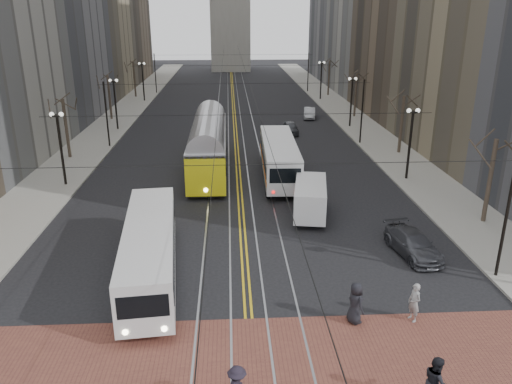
{
  "coord_description": "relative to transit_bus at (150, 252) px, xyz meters",
  "views": [
    {
      "loc": [
        -0.72,
        -20.05,
        12.91
      ],
      "look_at": [
        0.79,
        7.42,
        3.0
      ],
      "focal_mm": 35.0,
      "sensor_mm": 36.0,
      "label": 1
    }
  ],
  "objects": [
    {
      "name": "street_trees",
      "position": [
        4.84,
        32.29,
        1.35
      ],
      "size": [
        31.68,
        53.28,
        5.6
      ],
      "color": "#382D23",
      "rests_on": "ground"
    },
    {
      "name": "cargo_van",
      "position": [
        9.43,
        7.79,
        -0.29
      ],
      "size": [
        2.86,
        5.49,
        2.31
      ],
      "primitive_type": "cube",
      "rotation": [
        0.0,
        0.0,
        -0.17
      ],
      "color": "silver",
      "rests_on": "ground"
    },
    {
      "name": "centre_lines",
      "position": [
        4.84,
        42.04,
        -1.44
      ],
      "size": [
        0.42,
        130.0,
        0.01
      ],
      "primitive_type": "cube",
      "color": "gold",
      "rests_on": "ground"
    },
    {
      "name": "pedestrian_c",
      "position": [
        11.06,
        -9.46,
        -0.47
      ],
      "size": [
        0.78,
        0.98,
        1.94
      ],
      "primitive_type": "imported",
      "rotation": [
        0.0,
        0.0,
        1.52
      ],
      "color": "black",
      "rests_on": "crosswalk_band"
    },
    {
      "name": "sedan_silver",
      "position": [
        14.59,
        40.79,
        -0.78
      ],
      "size": [
        2.06,
        4.25,
        1.34
      ],
      "primitive_type": "imported",
      "rotation": [
        0.0,
        0.0,
        -0.16
      ],
      "color": "#A1A4A9",
      "rests_on": "ground"
    },
    {
      "name": "sidewalk_right",
      "position": [
        19.84,
        42.04,
        -1.37
      ],
      "size": [
        5.0,
        140.0,
        0.15
      ],
      "primitive_type": "cube",
      "color": "gray",
      "rests_on": "ground"
    },
    {
      "name": "trolley_wires",
      "position": [
        4.84,
        31.87,
        2.33
      ],
      "size": [
        25.96,
        120.0,
        6.6
      ],
      "color": "black",
      "rests_on": "ground"
    },
    {
      "name": "pedestrian_a",
      "position": [
        9.49,
        -4.46,
        -0.47
      ],
      "size": [
        0.93,
        1.11,
        1.94
      ],
      "primitive_type": "imported",
      "rotation": [
        0.0,
        0.0,
        1.96
      ],
      "color": "black",
      "rests_on": "crosswalk_band"
    },
    {
      "name": "streetcar_rails",
      "position": [
        4.84,
        42.04,
        -1.44
      ],
      "size": [
        4.8,
        130.0,
        0.02
      ],
      "primitive_type": "cube",
      "color": "gray",
      "rests_on": "ground"
    },
    {
      "name": "sedan_parked",
      "position": [
        14.34,
        1.86,
        -0.78
      ],
      "size": [
        2.56,
        4.81,
        1.33
      ],
      "primitive_type": "imported",
      "rotation": [
        0.0,
        0.0,
        0.16
      ],
      "color": "#3E3F45",
      "rests_on": "ground"
    },
    {
      "name": "rear_bus",
      "position": [
        8.17,
        16.23,
        0.11
      ],
      "size": [
        2.9,
        11.99,
        3.11
      ],
      "primitive_type": "cube",
      "rotation": [
        0.0,
        0.0,
        -0.03
      ],
      "color": "silver",
      "rests_on": "ground"
    },
    {
      "name": "crosswalk_band",
      "position": [
        4.84,
        -6.96,
        -1.44
      ],
      "size": [
        25.0,
        6.0,
        0.01
      ],
      "primitive_type": "cube",
      "color": "brown",
      "rests_on": "ground"
    },
    {
      "name": "sedan_grey",
      "position": [
        11.04,
        32.12,
        -0.78
      ],
      "size": [
        1.6,
        3.93,
        1.34
      ],
      "primitive_type": "imported",
      "rotation": [
        0.0,
        0.0,
        -0.01
      ],
      "color": "#3E4146",
      "rests_on": "ground"
    },
    {
      "name": "transit_bus",
      "position": [
        0.0,
        0.0,
        0.0
      ],
      "size": [
        3.54,
        11.76,
        2.9
      ],
      "primitive_type": "cube",
      "rotation": [
        0.0,
        0.0,
        0.1
      ],
      "color": "silver",
      "rests_on": "ground"
    },
    {
      "name": "lamp_posts",
      "position": [
        4.84,
        25.79,
        1.35
      ],
      "size": [
        27.6,
        57.2,
        5.6
      ],
      "color": "black",
      "rests_on": "ground"
    },
    {
      "name": "sidewalk_left",
      "position": [
        -10.16,
        42.04,
        -1.37
      ],
      "size": [
        5.0,
        140.0,
        0.15
      ],
      "primitive_type": "cube",
      "color": "gray",
      "rests_on": "ground"
    },
    {
      "name": "ground",
      "position": [
        4.84,
        -2.96,
        -1.45
      ],
      "size": [
        260.0,
        260.0,
        0.0
      ],
      "primitive_type": "plane",
      "color": "black",
      "rests_on": "ground"
    },
    {
      "name": "pedestrian_b",
      "position": [
        12.12,
        -4.46,
        -0.54
      ],
      "size": [
        0.62,
        0.76,
        1.8
      ],
      "primitive_type": "imported",
      "rotation": [
        0.0,
        0.0,
        5.05
      ],
      "color": "gray",
      "rests_on": "crosswalk_band"
    },
    {
      "name": "streetcar",
      "position": [
        2.34,
        18.76,
        0.4
      ],
      "size": [
        2.96,
        15.72,
        3.7
      ],
      "primitive_type": "cube",
      "rotation": [
        0.0,
        0.0,
        0.0
      ],
      "color": "yellow",
      "rests_on": "ground"
    }
  ]
}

